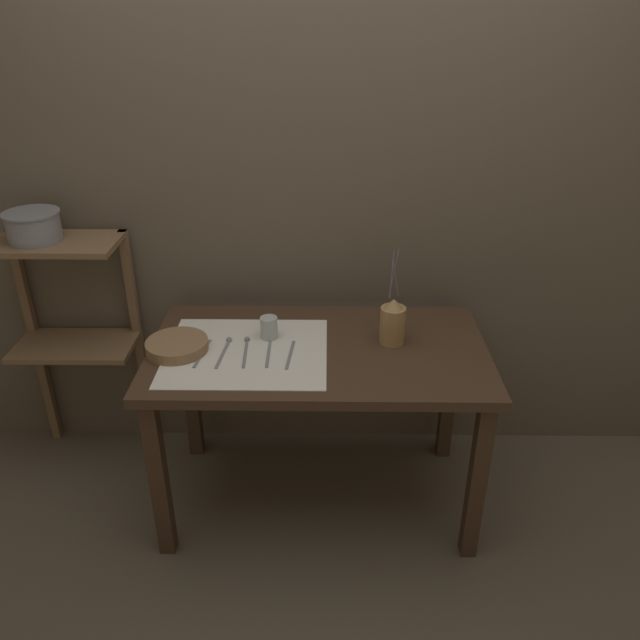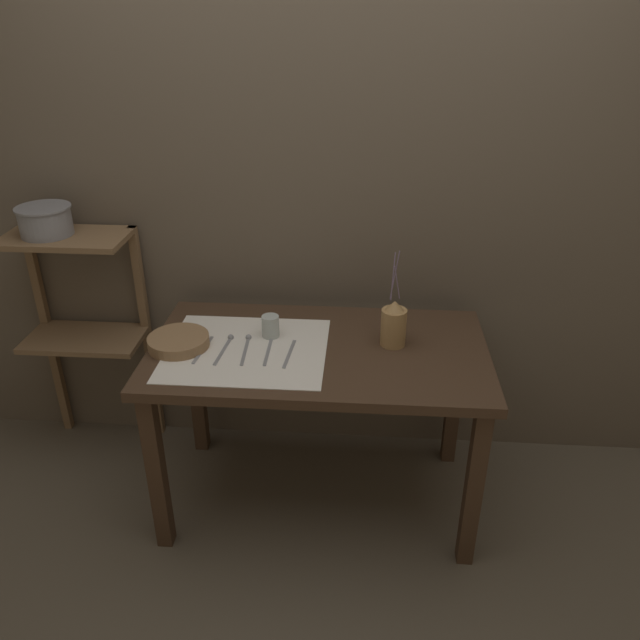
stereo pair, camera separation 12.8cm
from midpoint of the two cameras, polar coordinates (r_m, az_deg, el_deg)
ground_plane at (r=2.86m, az=-1.45°, el=-15.80°), size 12.00×12.00×0.00m
stone_wall_back at (r=2.67m, az=-1.39°, el=10.86°), size 7.00×0.06×2.40m
wooden_table at (r=2.46m, az=-1.63°, el=-4.59°), size 1.31×0.73×0.76m
wooden_shelf_unit at (r=2.93m, az=-22.90°, el=0.79°), size 0.52×0.29×1.09m
linen_cloth at (r=2.40m, az=-8.26°, el=-2.91°), size 0.61×0.53×0.00m
pitcher_with_flowers at (r=2.42m, az=5.15°, el=-0.24°), size 0.10×0.10×0.39m
wooden_bowl at (r=2.45m, az=-14.41°, el=-2.34°), size 0.24×0.24×0.04m
glass_tumbler_near at (r=2.47m, az=-6.17°, el=-0.72°), size 0.07×0.07×0.09m
fork_outer at (r=2.42m, az=-12.22°, el=-3.02°), size 0.04×0.21×0.00m
spoon_inner at (r=2.45m, az=-10.03°, el=-2.36°), size 0.04×0.22×0.02m
spoon_outer at (r=2.44m, az=-8.25°, el=-2.32°), size 0.03×0.22×0.02m
fork_inner at (r=2.38m, az=-6.27°, el=-3.05°), size 0.01×0.21×0.00m
knife_center at (r=2.36m, az=-4.30°, el=-3.21°), size 0.03×0.21×0.00m
metal_pot_large at (r=2.79m, az=-25.96°, el=7.77°), size 0.22×0.22×0.12m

